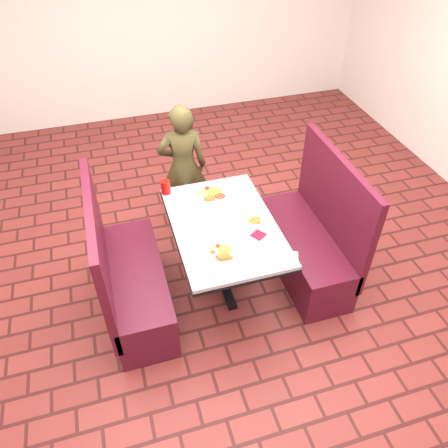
% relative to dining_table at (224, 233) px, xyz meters
% --- Properties ---
extents(room, '(7.00, 7.04, 2.82)m').
position_rel_dining_table_xyz_m(room, '(0.00, 0.00, 1.26)').
color(room, maroon).
rests_on(room, ground).
extents(dining_table, '(0.81, 1.21, 0.75)m').
position_rel_dining_table_xyz_m(dining_table, '(0.00, 0.00, 0.00)').
color(dining_table, '#BBBDC0').
rests_on(dining_table, ground).
extents(booth_bench_left, '(0.47, 1.20, 1.17)m').
position_rel_dining_table_xyz_m(booth_bench_left, '(-0.80, 0.00, -0.32)').
color(booth_bench_left, '#561324').
rests_on(booth_bench_left, ground).
extents(booth_bench_right, '(0.47, 1.20, 1.17)m').
position_rel_dining_table_xyz_m(booth_bench_right, '(0.80, 0.00, -0.32)').
color(booth_bench_right, '#561324').
rests_on(booth_bench_right, ground).
extents(diner_person, '(0.51, 0.37, 1.29)m').
position_rel_dining_table_xyz_m(diner_person, '(-0.10, 1.04, -0.01)').
color(diner_person, brown).
rests_on(diner_person, ground).
extents(near_dinner_plate, '(0.25, 0.25, 0.08)m').
position_rel_dining_table_xyz_m(near_dinner_plate, '(-0.11, -0.32, 0.12)').
color(near_dinner_plate, white).
rests_on(near_dinner_plate, dining_table).
extents(far_dinner_plate, '(0.30, 0.30, 0.08)m').
position_rel_dining_table_xyz_m(far_dinner_plate, '(0.00, 0.38, 0.12)').
color(far_dinner_plate, white).
rests_on(far_dinner_plate, dining_table).
extents(plantain_plate, '(0.16, 0.16, 0.02)m').
position_rel_dining_table_xyz_m(plantain_plate, '(0.24, -0.05, 0.11)').
color(plantain_plate, white).
rests_on(plantain_plate, dining_table).
extents(maroon_napkin, '(0.14, 0.14, 0.00)m').
position_rel_dining_table_xyz_m(maroon_napkin, '(0.22, -0.20, 0.10)').
color(maroon_napkin, maroon).
rests_on(maroon_napkin, dining_table).
extents(spoon_utensil, '(0.09, 0.12, 0.00)m').
position_rel_dining_table_xyz_m(spoon_utensil, '(0.26, -0.17, 0.10)').
color(spoon_utensil, '#BBBBBF').
rests_on(spoon_utensil, dining_table).
extents(red_tumbler, '(0.08, 0.08, 0.12)m').
position_rel_dining_table_xyz_m(red_tumbler, '(-0.36, 0.54, 0.16)').
color(red_tumbler, '#B8100C').
rests_on(red_tumbler, dining_table).
extents(paper_napkin, '(0.23, 0.21, 0.01)m').
position_rel_dining_table_xyz_m(paper_napkin, '(0.31, -0.49, 0.10)').
color(paper_napkin, white).
rests_on(paper_napkin, dining_table).
extents(knife_utensil, '(0.04, 0.16, 0.00)m').
position_rel_dining_table_xyz_m(knife_utensil, '(-0.07, -0.40, 0.11)').
color(knife_utensil, silver).
rests_on(knife_utensil, dining_table).
extents(fork_utensil, '(0.07, 0.12, 0.00)m').
position_rel_dining_table_xyz_m(fork_utensil, '(-0.12, -0.38, 0.11)').
color(fork_utensil, silver).
rests_on(fork_utensil, dining_table).
extents(lettuce_shreds, '(0.28, 0.32, 0.00)m').
position_rel_dining_table_xyz_m(lettuce_shreds, '(0.04, 0.06, 0.10)').
color(lettuce_shreds, '#87B448').
rests_on(lettuce_shreds, dining_table).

